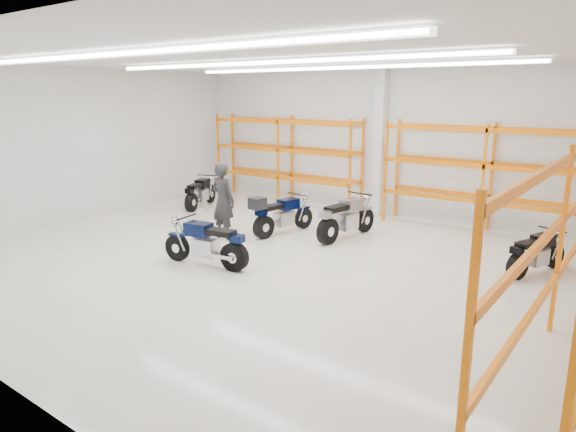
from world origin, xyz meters
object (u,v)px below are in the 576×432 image
Objects in this scene: motorcycle_back_c at (345,219)px; motorcycle_back_d at (535,254)px; motorcycle_back_a at (200,193)px; motorcycle_main at (209,245)px; motorcycle_back_b at (279,215)px; structural_column at (379,143)px; standing_man at (223,201)px.

motorcycle_back_d is (4.62, 0.03, -0.10)m from motorcycle_back_c.
motorcycle_back_c reaches higher than motorcycle_back_a.
motorcycle_back_c reaches higher than motorcycle_back_d.
motorcycle_main is 0.99× the size of motorcycle_back_b.
structural_column is (-0.64, 3.11, 1.72)m from motorcycle_back_c.
structural_column is (5.18, 2.73, 1.77)m from motorcycle_back_a.
standing_man is (-2.57, -1.88, 0.47)m from motorcycle_back_c.
motorcycle_back_d is at bearing 6.83° from motorcycle_back_b.
motorcycle_back_c is (5.82, -0.37, 0.05)m from motorcycle_back_a.
structural_column reaches higher than motorcycle_back_d.
standing_man is (-7.18, -1.91, 0.57)m from motorcycle_back_d.
motorcycle_back_a is 0.45× the size of structural_column.
standing_man is at bearing -165.14° from motorcycle_back_d.
motorcycle_back_c is 3.22m from standing_man.
motorcycle_back_b is 0.95× the size of motorcycle_back_c.
motorcycle_back_b is 6.29m from motorcycle_back_d.
standing_man is (3.25, -2.25, 0.53)m from motorcycle_back_a.
structural_column is (0.98, 3.83, 1.71)m from motorcycle_back_b.
structural_column reaches higher than standing_man.
standing_man is at bearing -111.11° from structural_column.
motorcycle_main is 2.33m from standing_man.
structural_column is at bearing 84.89° from motorcycle_main.
motorcycle_main is 6.97m from motorcycle_back_d.
motorcycle_back_a is at bearing 178.10° from motorcycle_back_d.
motorcycle_back_c is 3.61m from structural_column.
motorcycle_back_a is at bearing -152.18° from structural_column.
structural_column is (1.92, 4.98, 1.24)m from standing_man.
standing_man is at bearing 125.24° from motorcycle_main.
motorcycle_back_b is at bearing -127.13° from standing_man.
motorcycle_back_b is 1.09× the size of standing_man.
motorcycle_back_d is at bearing -30.34° from structural_column.
motorcycle_back_d is at bearing -163.16° from standing_man.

